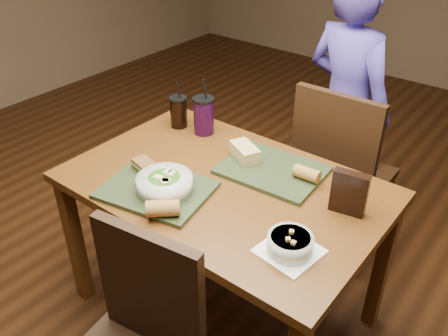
{
  "coord_description": "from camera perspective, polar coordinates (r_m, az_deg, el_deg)",
  "views": [
    {
      "loc": [
        1.0,
        -1.27,
        1.85
      ],
      "look_at": [
        0.0,
        0.0,
        0.82
      ],
      "focal_mm": 38.0,
      "sensor_mm": 36.0,
      "label": 1
    }
  ],
  "objects": [
    {
      "name": "diner",
      "position": [
        2.68,
        14.4,
        6.97
      ],
      "size": [
        0.62,
        0.48,
        1.49
      ],
      "primitive_type": "imported",
      "rotation": [
        0.0,
        0.0,
        2.89
      ],
      "color": "#443694",
      "rests_on": "ground"
    },
    {
      "name": "baguette_far",
      "position": [
        1.96,
        9.93,
        -0.68
      ],
      "size": [
        0.11,
        0.06,
        0.05
      ],
      "primitive_type": "cylinder",
      "rotation": [
        0.0,
        1.57,
        0.05
      ],
      "color": "#AD7533",
      "rests_on": "tray_far"
    },
    {
      "name": "salad_bowl",
      "position": [
        1.87,
        -7.15,
        -1.78
      ],
      "size": [
        0.22,
        0.22,
        0.07
      ],
      "color": "silver",
      "rests_on": "tray_near"
    },
    {
      "name": "chip_bag",
      "position": [
        1.81,
        14.84,
        -2.92
      ],
      "size": [
        0.14,
        0.06,
        0.17
      ],
      "primitive_type": "cube",
      "rotation": [
        0.0,
        0.0,
        0.18
      ],
      "color": "black",
      "rests_on": "dining_table"
    },
    {
      "name": "chair_far",
      "position": [
        2.48,
        13.66,
        -0.08
      ],
      "size": [
        0.44,
        0.44,
        1.0
      ],
      "color": "black",
      "rests_on": "ground"
    },
    {
      "name": "sandwich_far",
      "position": [
        2.08,
        2.51,
        1.97
      ],
      "size": [
        0.17,
        0.14,
        0.06
      ],
      "color": "tan",
      "rests_on": "tray_far"
    },
    {
      "name": "soup_bowl",
      "position": [
        1.62,
        7.95,
        -8.99
      ],
      "size": [
        0.21,
        0.21,
        0.08
      ],
      "color": "white",
      "rests_on": "dining_table"
    },
    {
      "name": "tray_far",
      "position": [
        2.03,
        5.83,
        -0.25
      ],
      "size": [
        0.44,
        0.35,
        0.02
      ],
      "primitive_type": "cube",
      "rotation": [
        0.0,
        0.0,
        0.07
      ],
      "color": "#28331C",
      "rests_on": "dining_table"
    },
    {
      "name": "tray_near",
      "position": [
        1.92,
        -8.13,
        -2.62
      ],
      "size": [
        0.47,
        0.4,
        0.02
      ],
      "primitive_type": "cube",
      "rotation": [
        0.0,
        0.0,
        0.2
      ],
      "color": "#28331C",
      "rests_on": "dining_table"
    },
    {
      "name": "dining_table",
      "position": [
        2.01,
        -0.0,
        -3.85
      ],
      "size": [
        1.3,
        0.85,
        0.75
      ],
      "color": "#563011",
      "rests_on": "ground"
    },
    {
      "name": "sandwich_near",
      "position": [
        2.02,
        -9.64,
        0.32
      ],
      "size": [
        0.11,
        0.08,
        0.05
      ],
      "color": "#593819",
      "rests_on": "tray_near"
    },
    {
      "name": "cup_berry",
      "position": [
        2.29,
        -2.45,
        6.35
      ],
      "size": [
        0.1,
        0.1,
        0.28
      ],
      "color": "black",
      "rests_on": "dining_table"
    },
    {
      "name": "cup_cola",
      "position": [
        2.37,
        -5.49,
        6.76
      ],
      "size": [
        0.09,
        0.09,
        0.24
      ],
      "color": "black",
      "rests_on": "dining_table"
    },
    {
      "name": "ground",
      "position": [
        2.46,
        -0.0,
        -16.31
      ],
      "size": [
        6.0,
        6.0,
        0.0
      ],
      "primitive_type": "plane",
      "color": "#381C0B",
      "rests_on": "ground"
    },
    {
      "name": "baguette_near",
      "position": [
        1.75,
        -7.36,
        -4.84
      ],
      "size": [
        0.13,
        0.13,
        0.06
      ],
      "primitive_type": "cylinder",
      "rotation": [
        0.0,
        1.57,
        0.74
      ],
      "color": "#AD7533",
      "rests_on": "tray_near"
    }
  ]
}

